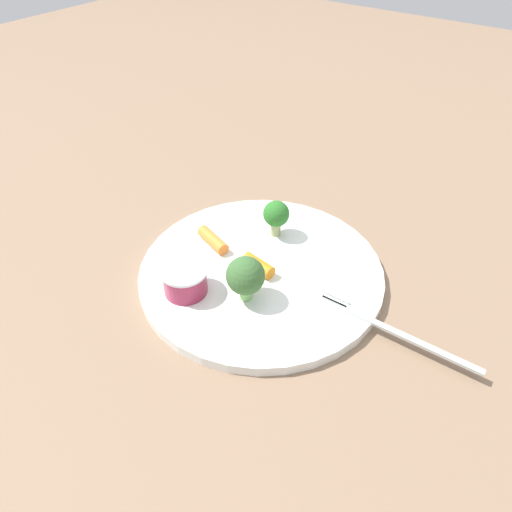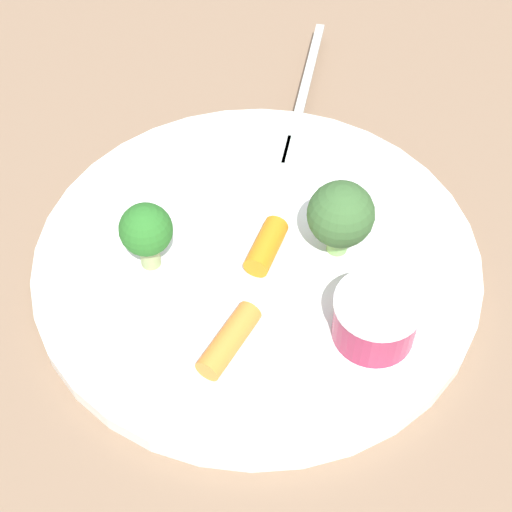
{
  "view_description": "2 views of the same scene",
  "coord_description": "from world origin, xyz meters",
  "px_view_note": "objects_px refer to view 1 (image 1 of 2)",
  "views": [
    {
      "loc": [
        0.32,
        0.23,
        0.37
      ],
      "look_at": [
        -0.0,
        -0.01,
        0.02
      ],
      "focal_mm": 33.09,
      "sensor_mm": 36.0,
      "label": 1
    },
    {
      "loc": [
        0.06,
        -0.29,
        0.37
      ],
      "look_at": [
        0.0,
        -0.02,
        0.03
      ],
      "focal_mm": 53.62,
      "sensor_mm": 36.0,
      "label": 2
    }
  ],
  "objects_px": {
    "plate": "(261,272)",
    "fork": "(395,328)",
    "broccoli_floret_0": "(276,215)",
    "carrot_stick_1": "(212,241)",
    "broccoli_floret_1": "(245,276)",
    "carrot_stick_0": "(257,265)",
    "sauce_cup": "(185,280)"
  },
  "relations": [
    {
      "from": "sauce_cup",
      "to": "carrot_stick_0",
      "type": "bearing_deg",
      "value": 149.6
    },
    {
      "from": "carrot_stick_0",
      "to": "broccoli_floret_1",
      "type": "bearing_deg",
      "value": 21.35
    },
    {
      "from": "broccoli_floret_0",
      "to": "carrot_stick_0",
      "type": "distance_m",
      "value": 0.07
    },
    {
      "from": "fork",
      "to": "plate",
      "type": "bearing_deg",
      "value": -88.64
    },
    {
      "from": "broccoli_floret_0",
      "to": "carrot_stick_1",
      "type": "height_order",
      "value": "broccoli_floret_0"
    },
    {
      "from": "carrot_stick_0",
      "to": "sauce_cup",
      "type": "bearing_deg",
      "value": -30.4
    },
    {
      "from": "plate",
      "to": "carrot_stick_1",
      "type": "bearing_deg",
      "value": -88.27
    },
    {
      "from": "carrot_stick_1",
      "to": "plate",
      "type": "bearing_deg",
      "value": 91.73
    },
    {
      "from": "broccoli_floret_1",
      "to": "carrot_stick_0",
      "type": "xyz_separation_m",
      "value": [
        -0.04,
        -0.02,
        -0.02
      ]
    },
    {
      "from": "carrot_stick_0",
      "to": "fork",
      "type": "distance_m",
      "value": 0.16
    },
    {
      "from": "sauce_cup",
      "to": "carrot_stick_0",
      "type": "distance_m",
      "value": 0.08
    },
    {
      "from": "plate",
      "to": "carrot_stick_1",
      "type": "relative_size",
      "value": 5.85
    },
    {
      "from": "carrot_stick_1",
      "to": "fork",
      "type": "bearing_deg",
      "value": 91.47
    },
    {
      "from": "plate",
      "to": "fork",
      "type": "height_order",
      "value": "fork"
    },
    {
      "from": "plate",
      "to": "broccoli_floret_0",
      "type": "bearing_deg",
      "value": -160.22
    },
    {
      "from": "sauce_cup",
      "to": "fork",
      "type": "distance_m",
      "value": 0.22
    },
    {
      "from": "sauce_cup",
      "to": "broccoli_floret_0",
      "type": "xyz_separation_m",
      "value": [
        -0.14,
        0.02,
        0.01
      ]
    },
    {
      "from": "broccoli_floret_0",
      "to": "sauce_cup",
      "type": "bearing_deg",
      "value": -9.1
    },
    {
      "from": "sauce_cup",
      "to": "fork",
      "type": "xyz_separation_m",
      "value": [
        -0.08,
        0.2,
        -0.01
      ]
    },
    {
      "from": "fork",
      "to": "carrot_stick_0",
      "type": "bearing_deg",
      "value": -86.62
    },
    {
      "from": "sauce_cup",
      "to": "carrot_stick_0",
      "type": "xyz_separation_m",
      "value": [
        -0.07,
        0.04,
        -0.01
      ]
    },
    {
      "from": "carrot_stick_0",
      "to": "carrot_stick_1",
      "type": "distance_m",
      "value": 0.07
    },
    {
      "from": "plate",
      "to": "carrot_stick_0",
      "type": "xyz_separation_m",
      "value": [
        0.01,
        -0.0,
        0.01
      ]
    },
    {
      "from": "broccoli_floret_1",
      "to": "carrot_stick_0",
      "type": "bearing_deg",
      "value": -158.65
    },
    {
      "from": "carrot_stick_1",
      "to": "fork",
      "type": "height_order",
      "value": "carrot_stick_1"
    },
    {
      "from": "fork",
      "to": "carrot_stick_1",
      "type": "bearing_deg",
      "value": -88.53
    },
    {
      "from": "fork",
      "to": "broccoli_floret_1",
      "type": "bearing_deg",
      "value": -70.62
    },
    {
      "from": "plate",
      "to": "carrot_stick_0",
      "type": "distance_m",
      "value": 0.02
    },
    {
      "from": "carrot_stick_0",
      "to": "fork",
      "type": "relative_size",
      "value": 0.23
    },
    {
      "from": "broccoli_floret_1",
      "to": "carrot_stick_1",
      "type": "bearing_deg",
      "value": -118.13
    },
    {
      "from": "plate",
      "to": "fork",
      "type": "xyz_separation_m",
      "value": [
        -0.0,
        0.16,
        0.01
      ]
    },
    {
      "from": "broccoli_floret_0",
      "to": "broccoli_floret_1",
      "type": "distance_m",
      "value": 0.11
    }
  ]
}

